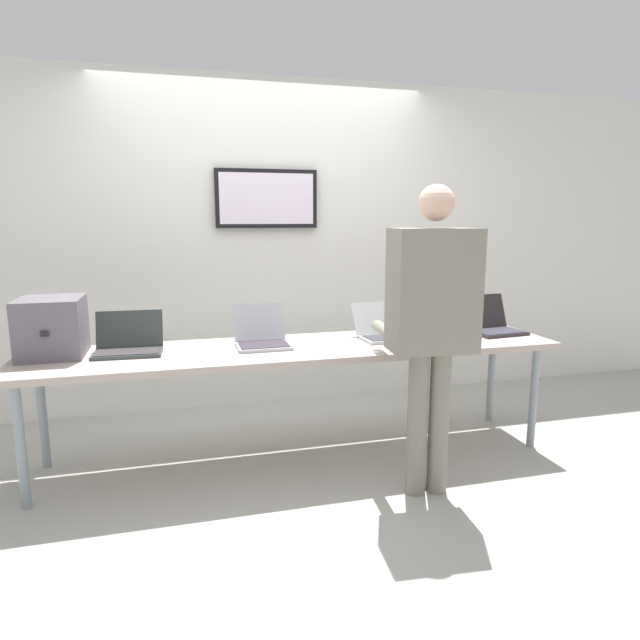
{
  "coord_description": "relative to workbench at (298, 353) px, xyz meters",
  "views": [
    {
      "loc": [
        -0.72,
        -3.2,
        1.5
      ],
      "look_at": [
        0.13,
        -0.04,
        0.88
      ],
      "focal_mm": 30.75,
      "sensor_mm": 36.0,
      "label": 1
    }
  ],
  "objects": [
    {
      "name": "laptop_station_3",
      "position": [
        1.38,
        0.06,
        0.1
      ],
      "size": [
        0.37,
        0.36,
        0.24
      ],
      "color": "#282425",
      "rests_on": "workbench"
    },
    {
      "name": "laptop_station_2",
      "position": [
        0.59,
        0.09,
        0.1
      ],
      "size": [
        0.35,
        0.36,
        0.22
      ],
      "color": "#ADB6B4",
      "rests_on": "workbench"
    },
    {
      "name": "person",
      "position": [
        0.58,
        -0.62,
        0.33
      ],
      "size": [
        0.47,
        0.61,
        1.66
      ],
      "color": "gray",
      "rests_on": "ground"
    },
    {
      "name": "laptop_station_1",
      "position": [
        -0.21,
        0.07,
        0.1
      ],
      "size": [
        0.32,
        0.32,
        0.25
      ],
      "color": "#AEAFBA",
      "rests_on": "workbench"
    },
    {
      "name": "ground",
      "position": [
        0.0,
        0.0,
        -0.7
      ],
      "size": [
        8.0,
        8.0,
        0.04
      ],
      "primitive_type": "cube",
      "color": "#A7A69D"
    },
    {
      "name": "coffee_mug",
      "position": [
        0.82,
        -0.25,
        0.09
      ],
      "size": [
        0.07,
        0.07,
        0.09
      ],
      "color": "#C7403B",
      "rests_on": "workbench"
    },
    {
      "name": "equipment_box",
      "position": [
        -1.4,
        0.13,
        0.21
      ],
      "size": [
        0.34,
        0.38,
        0.33
      ],
      "color": "#5E5862",
      "rests_on": "workbench"
    },
    {
      "name": "laptop_station_0",
      "position": [
        -0.99,
        0.09,
        0.1
      ],
      "size": [
        0.39,
        0.31,
        0.23
      ],
      "color": "#343C3B",
      "rests_on": "workbench"
    },
    {
      "name": "paper_sheet",
      "position": [
        0.29,
        -0.17,
        0.05
      ],
      "size": [
        0.27,
        0.34,
        0.0
      ],
      "color": "white",
      "rests_on": "workbench"
    },
    {
      "name": "back_wall",
      "position": [
        0.0,
        1.13,
        0.61
      ],
      "size": [
        8.0,
        0.11,
        2.55
      ],
      "color": "silver",
      "rests_on": "ground"
    },
    {
      "name": "workbench",
      "position": [
        0.0,
        0.0,
        0.0
      ],
      "size": [
        3.24,
        0.7,
        0.72
      ],
      "color": "#B0A095",
      "rests_on": "ground"
    }
  ]
}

